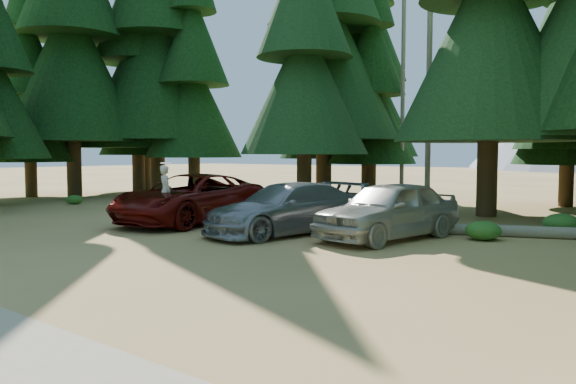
% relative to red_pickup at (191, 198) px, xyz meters
% --- Properties ---
extents(ground, '(160.00, 160.00, 0.00)m').
position_rel_red_pickup_xyz_m(ground, '(3.08, -4.17, -0.83)').
color(ground, olive).
rests_on(ground, ground).
extents(forest_belt_north, '(36.00, 7.00, 22.00)m').
position_rel_red_pickup_xyz_m(forest_belt_north, '(3.08, 10.83, -0.83)').
color(forest_belt_north, black).
rests_on(forest_belt_north, ground).
extents(forest_belt_west, '(6.00, 22.00, 22.00)m').
position_rel_red_pickup_xyz_m(forest_belt_west, '(-12.42, -0.17, -0.83)').
color(forest_belt_west, black).
rests_on(forest_belt_west, ground).
extents(snag_front, '(0.24, 0.24, 12.00)m').
position_rel_red_pickup_xyz_m(snag_front, '(3.88, 10.33, 5.17)').
color(snag_front, slate).
rests_on(snag_front, ground).
extents(snag_back, '(0.20, 0.20, 10.00)m').
position_rel_red_pickup_xyz_m(snag_back, '(1.88, 11.83, 4.17)').
color(snag_back, slate).
rests_on(snag_back, ground).
extents(red_pickup, '(3.45, 6.27, 1.66)m').
position_rel_red_pickup_xyz_m(red_pickup, '(0.00, 0.00, 0.00)').
color(red_pickup, '#5A0B07').
rests_on(red_pickup, ground).
extents(silver_minivan_center, '(3.21, 5.50, 1.50)m').
position_rel_red_pickup_xyz_m(silver_minivan_center, '(4.17, -0.05, -0.08)').
color(silver_minivan_center, gray).
rests_on(silver_minivan_center, ground).
extents(silver_minivan_right, '(2.70, 5.01, 1.62)m').
position_rel_red_pickup_xyz_m(silver_minivan_right, '(6.99, 0.93, -0.02)').
color(silver_minivan_right, beige).
rests_on(silver_minivan_right, ground).
extents(frisbee_player, '(0.69, 0.58, 1.70)m').
position_rel_red_pickup_xyz_m(frisbee_player, '(0.31, -1.33, 0.36)').
color(frisbee_player, beige).
rests_on(frisbee_player, ground).
extents(log_left, '(3.69, 1.22, 0.27)m').
position_rel_red_pickup_xyz_m(log_left, '(1.43, 6.33, -0.70)').
color(log_left, slate).
rests_on(log_left, ground).
extents(log_mid, '(3.68, 0.36, 0.30)m').
position_rel_red_pickup_xyz_m(log_mid, '(3.59, 5.16, -0.68)').
color(log_mid, slate).
rests_on(log_mid, ground).
extents(log_right, '(4.95, 2.21, 0.33)m').
position_rel_red_pickup_xyz_m(log_right, '(9.44, 3.40, -0.66)').
color(log_right, slate).
rests_on(log_right, ground).
extents(shrub_far_left, '(1.22, 1.22, 0.67)m').
position_rel_red_pickup_xyz_m(shrub_far_left, '(-1.46, 5.07, -0.49)').
color(shrub_far_left, '#22611D').
rests_on(shrub_far_left, ground).
extents(shrub_left, '(0.95, 0.95, 0.52)m').
position_rel_red_pickup_xyz_m(shrub_left, '(-0.96, 4.17, -0.57)').
color(shrub_left, '#22611D').
rests_on(shrub_left, ground).
extents(shrub_center_left, '(0.92, 0.92, 0.51)m').
position_rel_red_pickup_xyz_m(shrub_center_left, '(-0.10, 2.94, -0.58)').
color(shrub_center_left, '#22611D').
rests_on(shrub_center_left, ground).
extents(shrub_center_right, '(1.11, 1.11, 0.61)m').
position_rel_red_pickup_xyz_m(shrub_center_right, '(3.46, 5.83, -0.52)').
color(shrub_center_right, '#22611D').
rests_on(shrub_center_right, ground).
extents(shrub_right, '(0.96, 0.96, 0.53)m').
position_rel_red_pickup_xyz_m(shrub_right, '(9.11, 2.37, -0.57)').
color(shrub_right, '#22611D').
rests_on(shrub_right, ground).
extents(shrub_far_right, '(1.06, 1.06, 0.59)m').
position_rel_red_pickup_xyz_m(shrub_far_right, '(10.48, 5.12, -0.54)').
color(shrub_far_right, '#22611D').
rests_on(shrub_far_right, ground).
extents(shrub_edge_west, '(0.78, 0.78, 0.43)m').
position_rel_red_pickup_xyz_m(shrub_edge_west, '(-9.45, 1.33, -0.62)').
color(shrub_edge_west, '#22611D').
rests_on(shrub_edge_west, ground).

